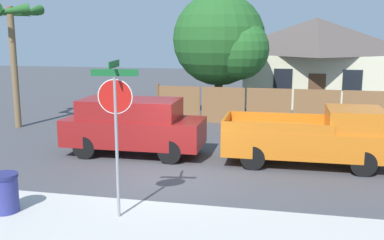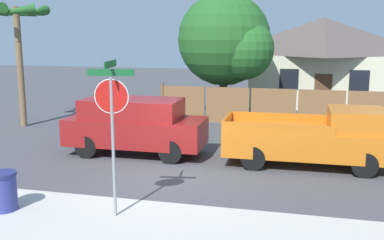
{
  "view_description": "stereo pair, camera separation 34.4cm",
  "coord_description": "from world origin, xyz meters",
  "px_view_note": "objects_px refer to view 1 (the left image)",
  "views": [
    {
      "loc": [
        3.27,
        -12.13,
        4.1
      ],
      "look_at": [
        0.54,
        0.55,
        1.6
      ],
      "focal_mm": 42.0,
      "sensor_mm": 36.0,
      "label": 1
    },
    {
      "loc": [
        3.61,
        -12.05,
        4.1
      ],
      "look_at": [
        0.54,
        0.55,
        1.6
      ],
      "focal_mm": 42.0,
      "sensor_mm": 36.0,
      "label": 2
    }
  ],
  "objects_px": {
    "red_suv": "(133,125)",
    "orange_pickup": "(314,137)",
    "house": "(315,59)",
    "oak_tree": "(223,42)",
    "trash_bin": "(4,193)",
    "palm_tree": "(11,22)",
    "stop_sign": "(116,111)"
  },
  "relations": [
    {
      "from": "red_suv",
      "to": "orange_pickup",
      "type": "relative_size",
      "value": 0.91
    },
    {
      "from": "house",
      "to": "orange_pickup",
      "type": "distance_m",
      "value": 13.81
    },
    {
      "from": "oak_tree",
      "to": "house",
      "type": "bearing_deg",
      "value": 52.62
    },
    {
      "from": "oak_tree",
      "to": "orange_pickup",
      "type": "distance_m",
      "value": 9.04
    },
    {
      "from": "house",
      "to": "trash_bin",
      "type": "relative_size",
      "value": 9.35
    },
    {
      "from": "trash_bin",
      "to": "house",
      "type": "bearing_deg",
      "value": 67.7
    },
    {
      "from": "palm_tree",
      "to": "orange_pickup",
      "type": "bearing_deg",
      "value": -14.72
    },
    {
      "from": "red_suv",
      "to": "orange_pickup",
      "type": "bearing_deg",
      "value": -0.58
    },
    {
      "from": "orange_pickup",
      "to": "stop_sign",
      "type": "xyz_separation_m",
      "value": [
        -4.51,
        -5.16,
        1.53
      ]
    },
    {
      "from": "house",
      "to": "oak_tree",
      "type": "height_order",
      "value": "oak_tree"
    },
    {
      "from": "oak_tree",
      "to": "stop_sign",
      "type": "height_order",
      "value": "oak_tree"
    },
    {
      "from": "house",
      "to": "red_suv",
      "type": "distance_m",
      "value": 15.29
    },
    {
      "from": "oak_tree",
      "to": "orange_pickup",
      "type": "relative_size",
      "value": 1.17
    },
    {
      "from": "red_suv",
      "to": "oak_tree",
      "type": "bearing_deg",
      "value": 74.97
    },
    {
      "from": "oak_tree",
      "to": "palm_tree",
      "type": "bearing_deg",
      "value": -153.33
    },
    {
      "from": "oak_tree",
      "to": "red_suv",
      "type": "relative_size",
      "value": 1.28
    },
    {
      "from": "palm_tree",
      "to": "red_suv",
      "type": "distance_m",
      "value": 8.17
    },
    {
      "from": "orange_pickup",
      "to": "trash_bin",
      "type": "height_order",
      "value": "orange_pickup"
    },
    {
      "from": "palm_tree",
      "to": "trash_bin",
      "type": "xyz_separation_m",
      "value": [
        5.35,
        -8.76,
        -4.11
      ]
    },
    {
      "from": "oak_tree",
      "to": "palm_tree",
      "type": "xyz_separation_m",
      "value": [
        -8.54,
        -4.29,
        0.86
      ]
    },
    {
      "from": "oak_tree",
      "to": "stop_sign",
      "type": "distance_m",
      "value": 12.82
    },
    {
      "from": "orange_pickup",
      "to": "stop_sign",
      "type": "bearing_deg",
      "value": -131.78
    },
    {
      "from": "red_suv",
      "to": "orange_pickup",
      "type": "height_order",
      "value": "red_suv"
    },
    {
      "from": "stop_sign",
      "to": "oak_tree",
      "type": "bearing_deg",
      "value": 79.03
    },
    {
      "from": "stop_sign",
      "to": "trash_bin",
      "type": "bearing_deg",
      "value": 177.53
    },
    {
      "from": "stop_sign",
      "to": "house",
      "type": "bearing_deg",
      "value": 65.94
    },
    {
      "from": "orange_pickup",
      "to": "palm_tree",
      "type": "bearing_deg",
      "value": 164.68
    },
    {
      "from": "red_suv",
      "to": "stop_sign",
      "type": "relative_size",
      "value": 1.34
    },
    {
      "from": "house",
      "to": "palm_tree",
      "type": "height_order",
      "value": "palm_tree"
    },
    {
      "from": "house",
      "to": "trash_bin",
      "type": "xyz_separation_m",
      "value": [
        -7.85,
        -19.15,
        -2.15
      ]
    },
    {
      "from": "house",
      "to": "orange_pickup",
      "type": "xyz_separation_m",
      "value": [
        -0.64,
        -13.69,
        -1.71
      ]
    },
    {
      "from": "orange_pickup",
      "to": "trash_bin",
      "type": "bearing_deg",
      "value": -143.48
    }
  ]
}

